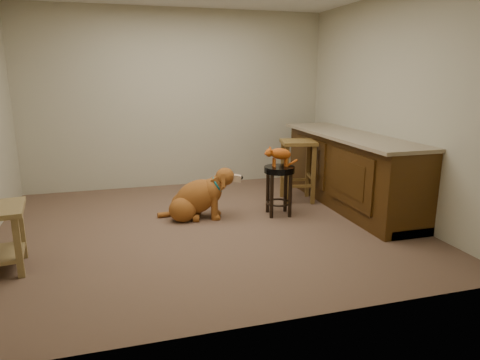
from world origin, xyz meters
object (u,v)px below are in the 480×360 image
object	(u,v)px
golden_retriever	(197,198)
wood_stool	(298,170)
tabby_kitten	(279,154)
padded_stool	(279,181)

from	to	relation	value
golden_retriever	wood_stool	bearing A→B (deg)	28.10
golden_retriever	tabby_kitten	bearing A→B (deg)	5.34
golden_retriever	tabby_kitten	world-z (taller)	tabby_kitten
wood_stool	tabby_kitten	xyz separation A→B (m)	(-0.47, -0.50, 0.32)
padded_stool	golden_retriever	bearing A→B (deg)	170.84
golden_retriever	tabby_kitten	size ratio (longest dim) A/B	2.26
padded_stool	wood_stool	bearing A→B (deg)	47.55
padded_stool	golden_retriever	size ratio (longest dim) A/B	0.60
padded_stool	tabby_kitten	world-z (taller)	tabby_kitten
padded_stool	wood_stool	distance (m)	0.68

